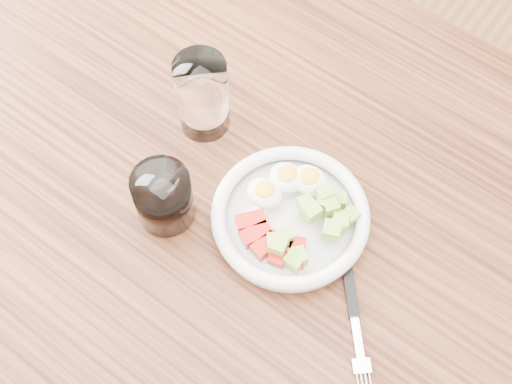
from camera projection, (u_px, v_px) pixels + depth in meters
ground at (257, 358)px, 1.65m from camera, size 4.00×4.00×0.00m
dining_table at (257, 241)px, 1.06m from camera, size 1.50×0.90×0.77m
bowl at (291, 215)px, 0.94m from camera, size 0.21×0.21×0.05m
fork at (352, 302)px, 0.90m from camera, size 0.15×0.16×0.01m
water_glass at (202, 96)px, 0.98m from camera, size 0.07×0.07×0.13m
coffee_glass at (163, 198)px, 0.93m from camera, size 0.08×0.08×0.09m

